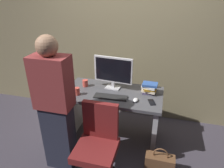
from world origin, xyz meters
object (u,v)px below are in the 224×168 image
office_chair (98,149)px  keyboard (111,97)px  desk (113,108)px  cup_by_monitor (85,83)px  handbag (159,164)px  monitor (113,71)px  mouse (136,100)px  cup_near_keyboard (77,91)px  person_at_desk (55,107)px  book_stack (149,88)px  cell_phone (152,102)px

office_chair → keyboard: bearing=91.1°
office_chair → desk: bearing=91.3°
cup_by_monitor → handbag: (1.13, -0.59, -0.66)m
cup_by_monitor → monitor: bearing=6.1°
mouse → cup_near_keyboard: (-0.77, -0.03, 0.03)m
person_at_desk → cup_by_monitor: 0.75m
monitor → desk: bearing=-75.7°
desk → book_stack: size_ratio=6.26×
cell_phone → handbag: size_ratio=0.38×
keyboard → desk: bearing=89.6°
book_stack → cell_phone: size_ratio=1.47×
person_at_desk → monitor: person_at_desk is taller
desk → cup_near_keyboard: size_ratio=13.09×
cell_phone → office_chair: bearing=-149.6°
book_stack → handbag: bearing=-69.2°
person_at_desk → keyboard: size_ratio=3.81×
mouse → cup_by_monitor: (-0.76, 0.24, 0.03)m
handbag → monitor: bearing=139.5°
desk → office_chair: (0.02, -0.74, -0.08)m
monitor → cup_near_keyboard: bearing=-142.8°
mouse → book_stack: size_ratio=0.47×
desk → cup_near_keyboard: bearing=-157.7°
cup_near_keyboard → cup_by_monitor: 0.27m
person_at_desk → cup_near_keyboard: 0.48m
book_stack → handbag: size_ratio=0.56×
monitor → book_stack: 0.54m
desk → handbag: 0.94m
mouse → cell_phone: mouse is taller
keyboard → handbag: 1.00m
person_at_desk → monitor: 0.92m
person_at_desk → mouse: bearing=31.8°
cup_near_keyboard → cell_phone: bearing=2.8°
person_at_desk → cup_near_keyboard: (0.05, 0.48, -0.04)m
person_at_desk → handbag: (1.19, 0.16, -0.70)m
handbag → keyboard: bearing=152.9°
person_at_desk → cell_phone: size_ratio=11.38×
person_at_desk → mouse: (0.82, 0.51, -0.07)m
monitor → keyboard: (0.04, -0.27, -0.25)m
handbag → book_stack: bearing=110.8°
office_chair → cup_by_monitor: bearing=118.5°
monitor → book_stack: size_ratio=2.55×
book_stack → mouse: bearing=-119.4°
person_at_desk → cell_phone: (1.02, 0.53, -0.09)m
monitor → handbag: (0.73, -0.63, -0.87)m
keyboard → cup_near_keyboard: (-0.45, -0.04, 0.04)m
monitor → handbag: bearing=-40.5°
desk → cup_near_keyboard: (-0.44, -0.18, 0.29)m
desk → keyboard: keyboard is taller
mouse → cell_phone: (0.20, 0.02, -0.01)m
book_stack → handbag: (0.23, -0.60, -0.69)m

